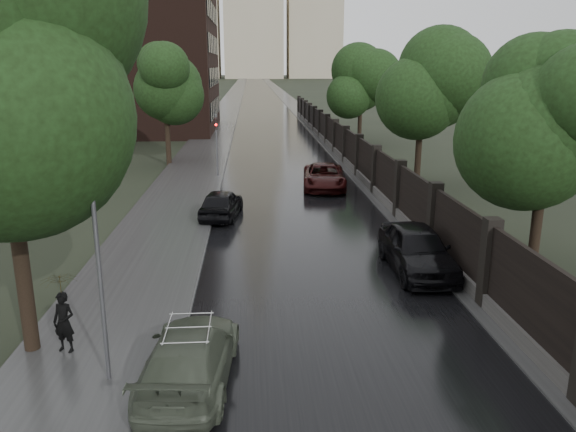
# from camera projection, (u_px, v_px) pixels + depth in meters

# --- Properties ---
(ground) EXTENTS (800.00, 800.00, 0.00)m
(ground) POSITION_uv_depth(u_px,v_px,m) (363.00, 415.00, 11.36)
(ground) COLOR black
(ground) RESTS_ON ground
(road) EXTENTS (8.00, 420.00, 0.02)m
(road) POSITION_uv_depth(u_px,v_px,m) (257.00, 85.00, 194.41)
(road) COLOR black
(road) RESTS_ON ground
(sidewalk_left) EXTENTS (4.00, 420.00, 0.16)m
(sidewalk_left) POSITION_uv_depth(u_px,v_px,m) (239.00, 85.00, 194.01)
(sidewalk_left) COLOR #2D2D2D
(sidewalk_left) RESTS_ON ground
(verge_right) EXTENTS (3.00, 420.00, 0.08)m
(verge_right) POSITION_uv_depth(u_px,v_px,m) (272.00, 85.00, 194.75)
(verge_right) COLOR #2D2D2D
(verge_right) RESTS_ON ground
(fence_right) EXTENTS (0.45, 75.72, 2.70)m
(fence_right) POSITION_uv_depth(u_px,v_px,m) (341.00, 145.00, 42.23)
(fence_right) COLOR #383533
(fence_right) RESTS_ON ground
(tree_left_far) EXTENTS (4.25, 4.25, 7.39)m
(tree_left_far) POSITION_uv_depth(u_px,v_px,m) (165.00, 90.00, 38.39)
(tree_left_far) COLOR black
(tree_left_far) RESTS_ON ground
(tree_right_a) EXTENTS (4.08, 4.08, 7.01)m
(tree_right_a) POSITION_uv_depth(u_px,v_px,m) (548.00, 126.00, 18.25)
(tree_right_a) COLOR black
(tree_right_a) RESTS_ON ground
(tree_right_b) EXTENTS (4.08, 4.08, 7.01)m
(tree_right_b) POSITION_uv_depth(u_px,v_px,m) (422.00, 100.00, 31.74)
(tree_right_b) COLOR black
(tree_right_b) RESTS_ON ground
(tree_right_c) EXTENTS (4.08, 4.08, 7.01)m
(tree_right_c) POSITION_uv_depth(u_px,v_px,m) (361.00, 88.00, 49.08)
(tree_right_c) COLOR black
(tree_right_c) RESTS_ON ground
(lamp_post) EXTENTS (0.25, 0.12, 5.11)m
(lamp_post) POSITION_uv_depth(u_px,v_px,m) (99.00, 272.00, 11.77)
(lamp_post) COLOR #59595E
(lamp_post) RESTS_ON ground
(traffic_light) EXTENTS (0.16, 0.32, 4.00)m
(traffic_light) POSITION_uv_depth(u_px,v_px,m) (217.00, 140.00, 34.54)
(traffic_light) COLOR #59595E
(traffic_light) RESTS_ON ground
(brick_building) EXTENTS (24.00, 18.00, 20.00)m
(brick_building) POSITION_uv_depth(u_px,v_px,m) (95.00, 33.00, 57.72)
(brick_building) COLOR black
(brick_building) RESTS_ON ground
(stalinist_tower) EXTENTS (92.00, 30.00, 159.00)m
(stalinist_tower) POSITION_uv_depth(u_px,v_px,m) (253.00, 2.00, 290.40)
(stalinist_tower) COLOR tan
(stalinist_tower) RESTS_ON ground
(volga_sedan) EXTENTS (2.20, 4.68, 1.32)m
(volga_sedan) POSITION_uv_depth(u_px,v_px,m) (190.00, 357.00, 12.33)
(volga_sedan) COLOR #464E3E
(volga_sedan) RESTS_ON ground
(hatchback_left) EXTENTS (2.14, 4.17, 1.36)m
(hatchback_left) POSITION_uv_depth(u_px,v_px,m) (221.00, 203.00, 25.91)
(hatchback_left) COLOR black
(hatchback_left) RESTS_ON ground
(car_right_near) EXTENTS (1.98, 4.77, 1.61)m
(car_right_near) POSITION_uv_depth(u_px,v_px,m) (417.00, 249.00, 19.08)
(car_right_near) COLOR black
(car_right_near) RESTS_ON ground
(car_right_far) EXTENTS (2.78, 5.25, 1.41)m
(car_right_far) POSITION_uv_depth(u_px,v_px,m) (324.00, 177.00, 32.02)
(car_right_far) COLOR black
(car_right_far) RESTS_ON ground
(pedestrian_umbrella) EXTENTS (1.09, 1.11, 2.35)m
(pedestrian_umbrella) POSITION_uv_depth(u_px,v_px,m) (60.00, 291.00, 13.21)
(pedestrian_umbrella) COLOR black
(pedestrian_umbrella) RESTS_ON sidewalk_left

